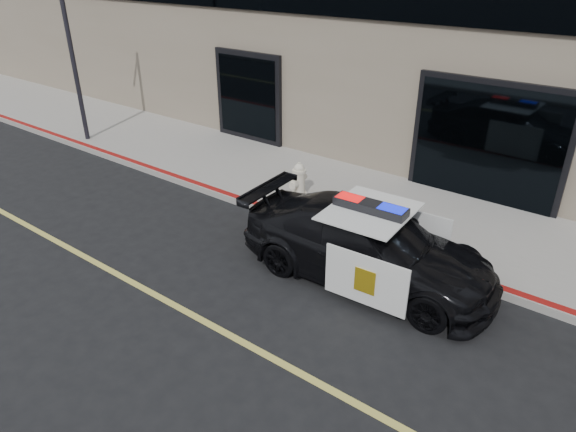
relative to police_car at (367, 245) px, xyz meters
The scene contains 5 objects.
ground 3.15m from the police_car, 59.41° to the right, with size 120.00×120.00×0.00m, color black.
sidewalk_n 3.10m from the police_car, 59.04° to the left, with size 60.00×3.50×0.15m, color gray.
police_car is the anchor object (origin of this frame).
fire_hydrant 3.37m from the police_car, 146.79° to the left, with size 0.38×0.52×0.83m.
street_light 10.73m from the police_car, behind, with size 0.13×1.21×4.75m.
Camera 1 is at (1.98, -4.39, 5.27)m, focal length 32.00 mm.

